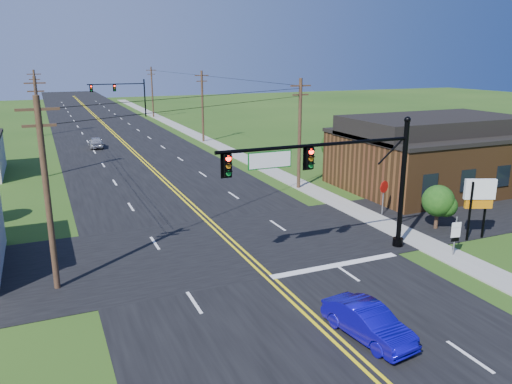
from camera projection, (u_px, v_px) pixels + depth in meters
name	position (u px, v px, depth m)	size (l,w,h in m)	color
ground	(346.00, 354.00, 18.36)	(260.00, 260.00, 0.00)	#224413
road_main	(124.00, 144.00, 62.64)	(16.00, 220.00, 0.04)	black
road_cross	(231.00, 245.00, 28.99)	(70.00, 10.00, 0.04)	black
sidewalk	(230.00, 151.00, 57.82)	(2.00, 160.00, 0.08)	gray
signal_mast_main	(335.00, 173.00, 25.88)	(11.30, 0.60, 7.48)	black
signal_mast_far	(120.00, 92.00, 89.74)	(10.98, 0.60, 7.48)	black
brick_building	(430.00, 160.00, 41.38)	(14.20, 11.20, 4.70)	#503117
utility_pole_left_a	(47.00, 192.00, 22.34)	(1.80, 0.28, 9.00)	#352618
utility_pole_left_b	(40.00, 125.00, 44.48)	(1.80, 0.28, 9.00)	#352618
utility_pole_left_c	(37.00, 102.00, 68.39)	(1.80, 0.28, 9.00)	#352618
utility_pole_right_a	(300.00, 132.00, 40.39)	(1.80, 0.28, 9.00)	#352618
utility_pole_right_b	(203.00, 105.00, 63.41)	(1.80, 0.28, 9.00)	#352618
utility_pole_right_c	(152.00, 91.00, 89.98)	(1.80, 0.28, 9.00)	#352618
tree_right_back	(337.00, 145.00, 46.87)	(3.00, 3.00, 4.10)	#352618
shrub_corner	(438.00, 201.00, 31.29)	(2.00, 2.00, 2.86)	#352618
blue_car	(368.00, 323.00, 19.19)	(1.41, 4.05, 1.33)	#0E07A1
distant_car	(96.00, 143.00, 60.05)	(1.58, 3.94, 1.34)	#AAABAF
route_sign	(456.00, 234.00, 27.03)	(0.57, 0.13, 2.28)	slate
stop_sign	(384.00, 190.00, 34.03)	(0.86, 0.29, 2.48)	slate
pylon_sign	(479.00, 196.00, 29.21)	(1.77, 0.93, 3.73)	black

